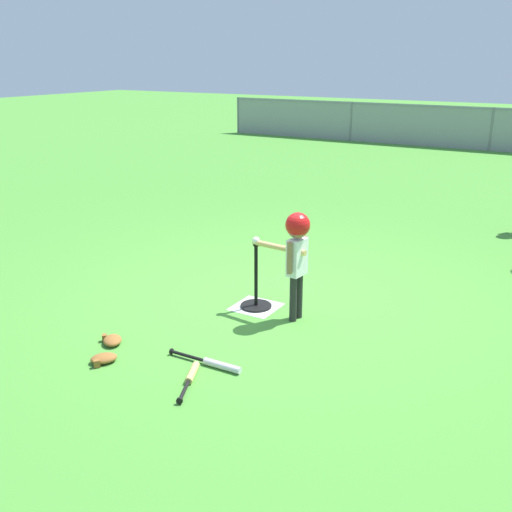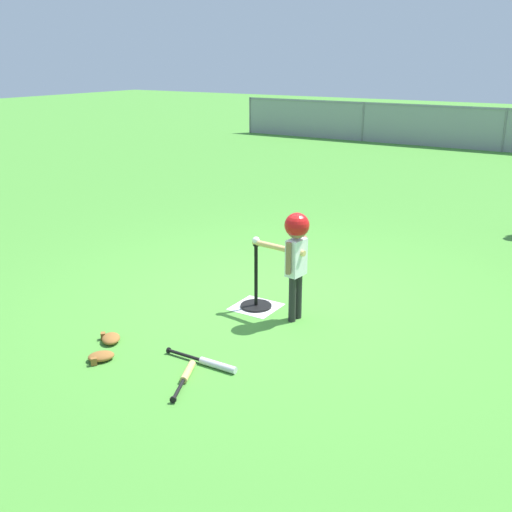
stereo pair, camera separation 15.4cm
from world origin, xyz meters
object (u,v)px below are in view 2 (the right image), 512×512
at_px(spare_bat_silver, 211,363).
at_px(glove_by_plate, 101,357).
at_px(baseball_on_tee, 256,240).
at_px(glove_near_bats, 111,338).
at_px(batting_tee, 256,297).
at_px(spare_bat_wood, 186,375).
at_px(batter_child, 296,245).

xyz_separation_m(spare_bat_silver, glove_by_plate, (-0.85, -0.41, 0.01)).
xyz_separation_m(baseball_on_tee, glove_near_bats, (-0.69, -1.36, -0.68)).
xyz_separation_m(batting_tee, spare_bat_silver, (0.34, -1.24, -0.08)).
height_order(spare_bat_silver, spare_bat_wood, same).
bearing_deg(glove_by_plate, batter_child, 58.60).
bearing_deg(spare_bat_wood, spare_bat_silver, 80.12).
bearing_deg(batting_tee, spare_bat_wood, -79.06).
bearing_deg(glove_near_bats, spare_bat_wood, -8.84).
height_order(glove_by_plate, glove_near_bats, same).
bearing_deg(glove_by_plate, glove_near_bats, 121.48).
distance_m(baseball_on_tee, spare_bat_silver, 1.46).
relative_size(baseball_on_tee, glove_near_bats, 0.27).
relative_size(batter_child, spare_bat_silver, 1.53).
distance_m(glove_by_plate, glove_near_bats, 0.34).
xyz_separation_m(batter_child, glove_near_bats, (-1.16, -1.31, -0.72)).
xyz_separation_m(spare_bat_silver, glove_near_bats, (-1.02, -0.12, 0.01)).
height_order(spare_bat_wood, glove_near_bats, glove_near_bats).
height_order(spare_bat_wood, glove_by_plate, glove_by_plate).
distance_m(baseball_on_tee, glove_by_plate, 1.86).
bearing_deg(baseball_on_tee, batter_child, -6.20).
distance_m(spare_bat_silver, spare_bat_wood, 0.27).
distance_m(baseball_on_tee, glove_near_bats, 1.67).
height_order(batting_tee, glove_near_bats, batting_tee).
bearing_deg(spare_bat_silver, spare_bat_wood, -99.88).
xyz_separation_m(batting_tee, batter_child, (0.47, -0.05, 0.65)).
distance_m(baseball_on_tee, spare_bat_wood, 1.68).
height_order(batter_child, spare_bat_wood, batter_child).
xyz_separation_m(baseball_on_tee, glove_by_plate, (-0.51, -1.65, -0.68)).
xyz_separation_m(batting_tee, spare_bat_wood, (0.29, -1.51, -0.08)).
relative_size(baseball_on_tee, spare_bat_wood, 0.14).
distance_m(spare_bat_silver, glove_near_bats, 1.03).
xyz_separation_m(batter_child, spare_bat_wood, (-0.18, -1.46, -0.73)).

